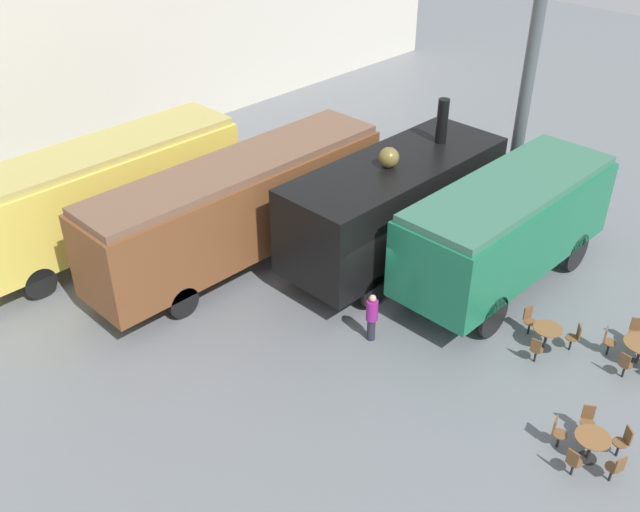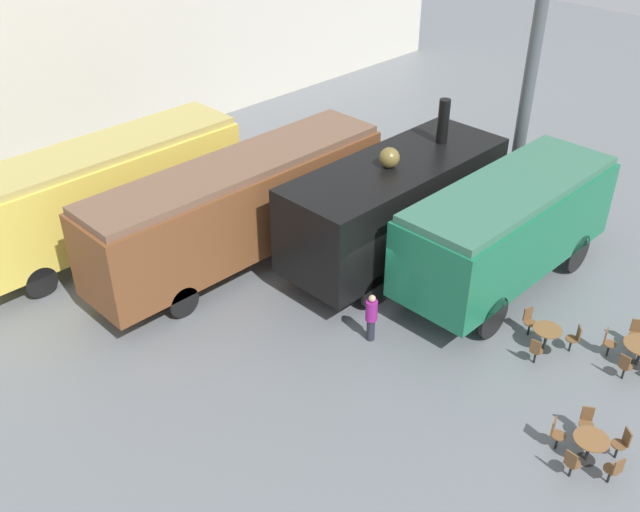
{
  "view_description": "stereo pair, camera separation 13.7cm",
  "coord_description": "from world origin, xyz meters",
  "px_view_note": "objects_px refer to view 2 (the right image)",
  "views": [
    {
      "loc": [
        -13.57,
        -11.66,
        13.09
      ],
      "look_at": [
        -0.84,
        1.0,
        1.6
      ],
      "focal_mm": 40.0,
      "sensor_mm": 36.0,
      "label": 1
    },
    {
      "loc": [
        -13.47,
        -11.76,
        13.09
      ],
      "look_at": [
        -0.84,
        1.0,
        1.6
      ],
      "focal_mm": 40.0,
      "sensor_mm": 36.0,
      "label": 2
    }
  ],
  "objects_px": {
    "steam_locomotive": "(395,203)",
    "visitor_person": "(371,316)",
    "cafe_table_far": "(547,334)",
    "cafe_table_near": "(590,443)",
    "passenger_coach_vintage": "(100,191)",
    "passenger_coach_wooden": "(240,205)",
    "streamlined_locomotive": "(520,217)",
    "cafe_chair_0": "(614,469)"
  },
  "relations": [
    {
      "from": "passenger_coach_vintage",
      "to": "cafe_table_far",
      "type": "height_order",
      "value": "passenger_coach_vintage"
    },
    {
      "from": "cafe_table_far",
      "to": "cafe_chair_0",
      "type": "distance_m",
      "value": 4.74
    },
    {
      "from": "passenger_coach_wooden",
      "to": "cafe_chair_0",
      "type": "bearing_deg",
      "value": -90.47
    },
    {
      "from": "streamlined_locomotive",
      "to": "visitor_person",
      "type": "distance_m",
      "value": 5.96
    },
    {
      "from": "streamlined_locomotive",
      "to": "cafe_table_far",
      "type": "distance_m",
      "value": 4.09
    },
    {
      "from": "passenger_coach_vintage",
      "to": "cafe_table_near",
      "type": "height_order",
      "value": "passenger_coach_vintage"
    },
    {
      "from": "cafe_table_far",
      "to": "passenger_coach_vintage",
      "type": "bearing_deg",
      "value": 113.24
    },
    {
      "from": "passenger_coach_vintage",
      "to": "cafe_chair_0",
      "type": "height_order",
      "value": "passenger_coach_vintage"
    },
    {
      "from": "steam_locomotive",
      "to": "streamlined_locomotive",
      "type": "xyz_separation_m",
      "value": [
        2.01,
        -3.36,
        0.02
      ]
    },
    {
      "from": "steam_locomotive",
      "to": "visitor_person",
      "type": "xyz_separation_m",
      "value": [
        -3.71,
        -2.36,
        -1.31
      ]
    },
    {
      "from": "passenger_coach_vintage",
      "to": "cafe_chair_0",
      "type": "xyz_separation_m",
      "value": [
        2.66,
        -17.09,
        -1.66
      ]
    },
    {
      "from": "steam_locomotive",
      "to": "cafe_table_near",
      "type": "distance_m",
      "value": 9.69
    },
    {
      "from": "streamlined_locomotive",
      "to": "cafe_table_far",
      "type": "bearing_deg",
      "value": -132.98
    },
    {
      "from": "cafe_table_near",
      "to": "streamlined_locomotive",
      "type": "bearing_deg",
      "value": 45.63
    },
    {
      "from": "cafe_table_near",
      "to": "cafe_table_far",
      "type": "relative_size",
      "value": 1.02
    },
    {
      "from": "streamlined_locomotive",
      "to": "cafe_chair_0",
      "type": "xyz_separation_m",
      "value": [
        -5.72,
        -6.3,
        -1.65
      ]
    },
    {
      "from": "visitor_person",
      "to": "passenger_coach_vintage",
      "type": "bearing_deg",
      "value": 105.23
    },
    {
      "from": "cafe_table_far",
      "to": "cafe_table_near",
      "type": "bearing_deg",
      "value": -135.67
    },
    {
      "from": "passenger_coach_wooden",
      "to": "steam_locomotive",
      "type": "height_order",
      "value": "steam_locomotive"
    },
    {
      "from": "cafe_chair_0",
      "to": "streamlined_locomotive",
      "type": "bearing_deg",
      "value": -21.44
    },
    {
      "from": "streamlined_locomotive",
      "to": "visitor_person",
      "type": "bearing_deg",
      "value": 170.05
    },
    {
      "from": "cafe_table_far",
      "to": "visitor_person",
      "type": "xyz_separation_m",
      "value": [
        -3.15,
        3.76,
        0.28
      ]
    },
    {
      "from": "passenger_coach_vintage",
      "to": "passenger_coach_wooden",
      "type": "xyz_separation_m",
      "value": [
        2.77,
        -3.95,
        -0.05
      ]
    },
    {
      "from": "passenger_coach_vintage",
      "to": "cafe_table_near",
      "type": "xyz_separation_m",
      "value": [
        2.94,
        -16.36,
        -1.61
      ]
    },
    {
      "from": "steam_locomotive",
      "to": "passenger_coach_wooden",
      "type": "bearing_deg",
      "value": 135.97
    },
    {
      "from": "steam_locomotive",
      "to": "visitor_person",
      "type": "relative_size",
      "value": 5.28
    },
    {
      "from": "steam_locomotive",
      "to": "passenger_coach_vintage",
      "type": "bearing_deg",
      "value": 130.6
    },
    {
      "from": "streamlined_locomotive",
      "to": "visitor_person",
      "type": "height_order",
      "value": "streamlined_locomotive"
    },
    {
      "from": "streamlined_locomotive",
      "to": "cafe_table_near",
      "type": "height_order",
      "value": "streamlined_locomotive"
    },
    {
      "from": "cafe_table_near",
      "to": "passenger_coach_wooden",
      "type": "bearing_deg",
      "value": 90.79
    },
    {
      "from": "passenger_coach_wooden",
      "to": "steam_locomotive",
      "type": "bearing_deg",
      "value": -44.03
    },
    {
      "from": "passenger_coach_wooden",
      "to": "cafe_chair_0",
      "type": "xyz_separation_m",
      "value": [
        -0.11,
        -13.14,
        -1.61
      ]
    },
    {
      "from": "streamlined_locomotive",
      "to": "visitor_person",
      "type": "relative_size",
      "value": 6.41
    },
    {
      "from": "passenger_coach_wooden",
      "to": "cafe_table_far",
      "type": "xyz_separation_m",
      "value": [
        3.05,
        -9.6,
        -1.56
      ]
    },
    {
      "from": "passenger_coach_vintage",
      "to": "visitor_person",
      "type": "height_order",
      "value": "passenger_coach_vintage"
    },
    {
      "from": "cafe_table_near",
      "to": "cafe_table_far",
      "type": "bearing_deg",
      "value": 44.33
    },
    {
      "from": "cafe_table_near",
      "to": "cafe_table_far",
      "type": "xyz_separation_m",
      "value": [
        2.88,
        2.81,
        0.01
      ]
    },
    {
      "from": "cafe_table_far",
      "to": "steam_locomotive",
      "type": "bearing_deg",
      "value": 84.82
    },
    {
      "from": "cafe_table_far",
      "to": "visitor_person",
      "type": "bearing_deg",
      "value": 130.0
    },
    {
      "from": "cafe_chair_0",
      "to": "steam_locomotive",
      "type": "bearing_deg",
      "value": -0.19
    },
    {
      "from": "passenger_coach_wooden",
      "to": "streamlined_locomotive",
      "type": "bearing_deg",
      "value": -50.64
    },
    {
      "from": "cafe_chair_0",
      "to": "visitor_person",
      "type": "height_order",
      "value": "visitor_person"
    }
  ]
}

